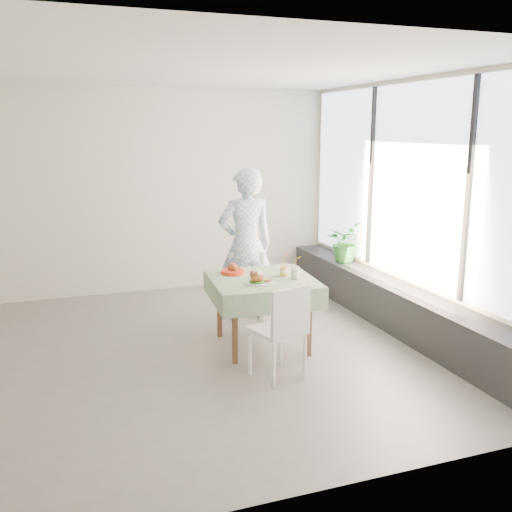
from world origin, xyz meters
name	(u,v)px	position (x,y,z in m)	size (l,w,h in m)	color
floor	(153,358)	(0.00, 0.00, 0.00)	(6.00, 6.00, 0.00)	#5C5A57
ceiling	(140,65)	(0.00, 0.00, 2.80)	(6.00, 6.00, 0.00)	white
wall_back	(118,193)	(0.00, 2.50, 1.40)	(6.00, 0.02, 2.80)	beige
wall_front	(220,288)	(0.00, -2.50, 1.40)	(6.00, 0.02, 2.80)	beige
wall_right	(416,206)	(3.00, 0.00, 1.40)	(0.02, 5.00, 2.80)	beige
window_pane	(415,184)	(2.97, 0.00, 1.65)	(0.01, 4.80, 2.18)	#D1E0F9
window_ledge	(395,306)	(2.80, 0.00, 0.25)	(0.40, 4.80, 0.50)	black
cafe_table	(262,304)	(1.15, -0.05, 0.46)	(1.12, 1.12, 0.74)	brown
chair_far	(247,304)	(1.21, 0.61, 0.26)	(0.49, 0.49, 0.84)	white
chair_near	(278,349)	(1.02, -0.82, 0.27)	(0.52, 0.52, 0.89)	white
diner	(246,245)	(1.27, 0.84, 0.91)	(0.66, 0.44, 1.82)	#85AED5
main_dish	(259,279)	(1.04, -0.25, 0.79)	(0.29, 0.29, 0.15)	white
juice_cup_orange	(284,270)	(1.39, -0.04, 0.80)	(0.09, 0.09, 0.26)	white
juice_cup_lemonade	(295,273)	(1.45, -0.20, 0.80)	(0.09, 0.09, 0.27)	white
second_dish	(233,271)	(0.91, 0.22, 0.78)	(0.25, 0.25, 0.12)	#B52912
potted_plant	(344,242)	(2.80, 1.26, 0.77)	(0.49, 0.42, 0.54)	#257026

